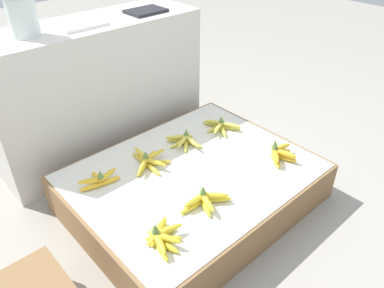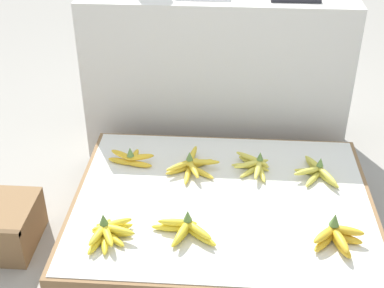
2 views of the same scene
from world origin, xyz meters
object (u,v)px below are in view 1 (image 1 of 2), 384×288
banana_bunch_front_left (161,237)px  banana_bunch_front_midleft (205,200)px  foam_tray_white (79,24)px  banana_bunch_middle_left (99,180)px  banana_bunch_middle_midleft (148,161)px  banana_bunch_middle_right (221,126)px  banana_bunch_front_right (280,154)px  glass_jar (22,15)px  banana_bunch_middle_midright (185,140)px

banana_bunch_front_left → banana_bunch_front_midleft: 0.28m
foam_tray_white → banana_bunch_middle_left: bearing=-118.1°
banana_bunch_middle_midleft → banana_bunch_middle_right: same height
banana_bunch_front_right → glass_jar: glass_jar is taller
banana_bunch_middle_midright → foam_tray_white: size_ratio=0.85×
banana_bunch_front_midleft → foam_tray_white: 1.16m
banana_bunch_front_right → foam_tray_white: 1.28m
banana_bunch_middle_left → banana_bunch_middle_right: size_ratio=0.88×
banana_bunch_front_left → banana_bunch_middle_right: size_ratio=0.78×
foam_tray_white → glass_jar: bearing=178.1°
banana_bunch_front_left → banana_bunch_middle_midright: 0.73m
banana_bunch_front_right → banana_bunch_middle_midleft: size_ratio=0.77×
banana_bunch_front_left → glass_jar: bearing=89.3°
glass_jar → foam_tray_white: 0.30m
banana_bunch_front_left → foam_tray_white: bearing=74.3°
banana_bunch_front_left → banana_bunch_middle_midleft: (0.28, 0.46, -0.00)m
banana_bunch_front_midleft → banana_bunch_middle_midright: bearing=59.0°
banana_bunch_middle_right → foam_tray_white: (-0.52, 0.59, 0.59)m
banana_bunch_front_midleft → banana_bunch_middle_midleft: 0.43m
banana_bunch_middle_right → glass_jar: 1.21m
banana_bunch_front_right → banana_bunch_middle_midleft: banana_bunch_front_right is taller
banana_bunch_front_left → banana_bunch_front_right: 0.83m
banana_bunch_middle_left → glass_jar: (0.01, 0.55, 0.69)m
banana_bunch_front_right → banana_bunch_middle_left: bearing=150.6°
banana_bunch_front_left → banana_bunch_front_right: size_ratio=0.93×
foam_tray_white → banana_bunch_middle_midleft: bearing=-91.6°
banana_bunch_front_left → banana_bunch_middle_left: bearing=89.6°
banana_bunch_front_right → banana_bunch_middle_midright: banana_bunch_front_right is taller
banana_bunch_middle_midright → banana_bunch_middle_right: size_ratio=0.89×
banana_bunch_front_left → banana_bunch_middle_left: 0.49m
banana_bunch_front_midleft → banana_bunch_front_right: (0.55, -0.01, 0.00)m
glass_jar → banana_bunch_front_midleft: bearing=-75.0°
banana_bunch_front_midleft → banana_bunch_middle_left: (-0.28, 0.46, -0.00)m
banana_bunch_front_right → glass_jar: size_ratio=0.97×
banana_bunch_middle_left → glass_jar: size_ratio=1.03×
banana_bunch_middle_left → banana_bunch_middle_right: (0.81, -0.04, -0.00)m
glass_jar → banana_bunch_middle_right: bearing=-36.5°
banana_bunch_front_left → banana_bunch_front_midleft: bearing=7.2°
banana_bunch_middle_right → foam_tray_white: size_ratio=0.96×
banana_bunch_middle_midleft → banana_bunch_middle_midright: 0.28m
banana_bunch_middle_midleft → banana_bunch_middle_right: (0.54, -0.01, 0.00)m
banana_bunch_front_left → foam_tray_white: 1.23m
banana_bunch_middle_right → banana_bunch_front_right: bearing=-87.7°
banana_bunch_front_midleft → banana_bunch_front_right: banana_bunch_front_right is taller
banana_bunch_middle_midleft → glass_jar: size_ratio=1.27×
glass_jar → banana_bunch_front_left: bearing=-90.7°
banana_bunch_middle_midright → banana_bunch_middle_right: 0.27m
banana_bunch_middle_right → foam_tray_white: bearing=131.8°
banana_bunch_middle_left → banana_bunch_middle_midright: (0.55, -0.01, -0.00)m
banana_bunch_front_right → banana_bunch_front_midleft: bearing=179.0°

